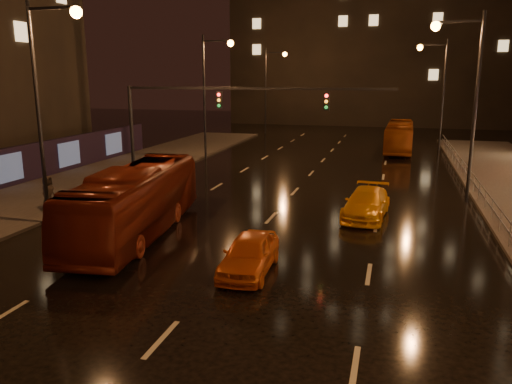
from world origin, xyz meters
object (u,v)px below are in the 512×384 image
at_px(bus_curb, 399,137).
at_px(taxi_far, 366,203).
at_px(taxi_near, 249,254).
at_px(bus_red, 136,201).
at_px(pedestrian_c, 48,193).

relative_size(bus_curb, taxi_far, 2.07).
relative_size(taxi_near, taxi_far, 0.83).
xyz_separation_m(bus_red, bus_curb, (10.99, 28.86, -0.12)).
bearing_deg(bus_red, bus_curb, 61.53).
xyz_separation_m(bus_red, taxi_near, (5.91, -2.83, -0.82)).
xyz_separation_m(taxi_near, taxi_far, (3.53, 8.33, 0.01)).
bearing_deg(bus_red, pedestrian_c, 154.17).
xyz_separation_m(bus_curb, taxi_near, (-5.08, -31.69, -0.70)).
bearing_deg(bus_red, taxi_near, -33.24).
height_order(bus_curb, pedestrian_c, bus_curb).
distance_m(taxi_far, pedestrian_c, 15.86).
bearing_deg(taxi_far, bus_red, -145.01).
bearing_deg(taxi_far, bus_curb, 90.97).
bearing_deg(bus_curb, pedestrian_c, -120.83).
relative_size(bus_red, taxi_far, 2.25).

